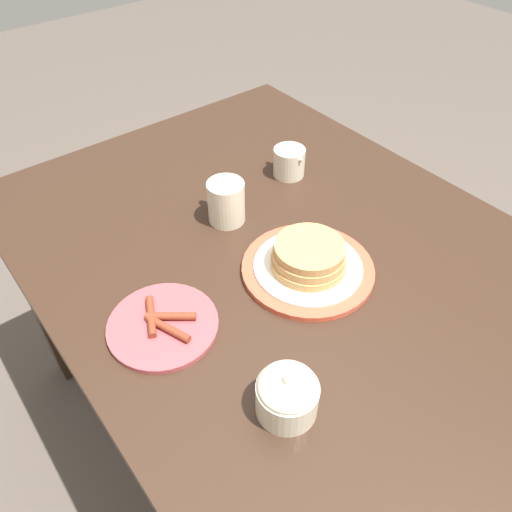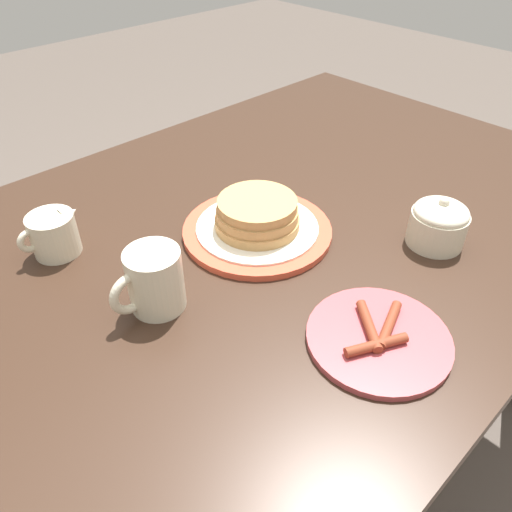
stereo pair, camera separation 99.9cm
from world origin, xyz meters
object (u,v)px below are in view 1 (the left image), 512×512
at_px(coffee_mug, 225,201).
at_px(sugar_bowl, 287,394).
at_px(side_plate_bacon, 163,325).
at_px(creamer_pitcher, 289,162).
at_px(pancake_plate, 308,262).

distance_m(coffee_mug, sugar_bowl, 0.48).
distance_m(side_plate_bacon, sugar_bowl, 0.27).
relative_size(coffee_mug, sugar_bowl, 1.19).
relative_size(coffee_mug, creamer_pitcher, 1.04).
height_order(side_plate_bacon, sugar_bowl, sugar_bowl).
relative_size(side_plate_bacon, creamer_pitcher, 1.80).
distance_m(pancake_plate, sugar_bowl, 0.31).
bearing_deg(creamer_pitcher, side_plate_bacon, 114.45).
bearing_deg(side_plate_bacon, sugar_bowl, -165.32).
distance_m(pancake_plate, coffee_mug, 0.24).
bearing_deg(pancake_plate, side_plate_bacon, 79.45).
bearing_deg(side_plate_bacon, coffee_mug, -56.24).
height_order(coffee_mug, sugar_bowl, coffee_mug).
distance_m(side_plate_bacon, coffee_mug, 0.32).
bearing_deg(coffee_mug, sugar_bowl, 155.34).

